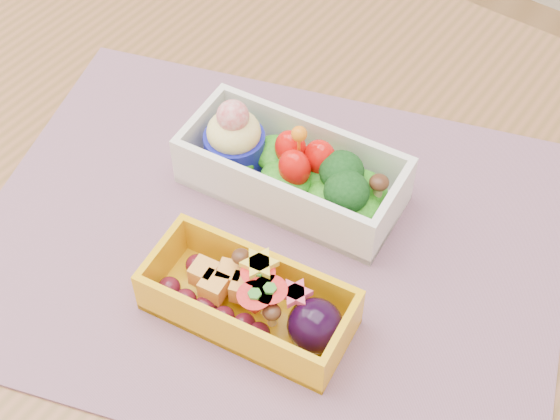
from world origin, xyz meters
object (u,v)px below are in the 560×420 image
Objects in this scene: placemat at (269,240)px; bento_white at (291,169)px; bento_yellow at (252,301)px; table at (216,300)px.

bento_white is at bearing 106.90° from placemat.
bento_yellow is (0.03, -0.07, 0.02)m from placemat.
table is 7.44× the size of bento_yellow.
table is at bearing -117.79° from bento_white.
placemat is 0.08m from bento_yellow.
bento_white is 0.13m from bento_yellow.
placemat is at bearing 109.17° from bento_yellow.
placemat is 0.06m from bento_white.
bento_white reaches higher than placemat.
bento_yellow reaches higher than placemat.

